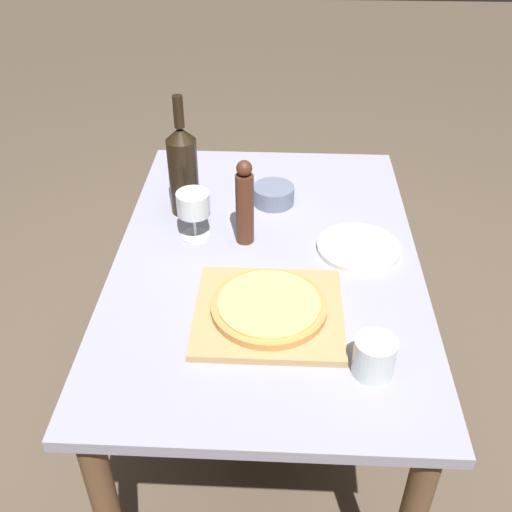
{
  "coord_description": "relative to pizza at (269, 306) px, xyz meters",
  "views": [
    {
      "loc": [
        0.03,
        -1.28,
        1.71
      ],
      "look_at": [
        -0.02,
        -0.08,
        0.82
      ],
      "focal_mm": 42.0,
      "sensor_mm": 36.0,
      "label": 1
    }
  ],
  "objects": [
    {
      "name": "pepper_mill",
      "position": [
        -0.07,
        0.3,
        0.09
      ],
      "size": [
        0.05,
        0.05,
        0.24
      ],
      "color": "#4C2819",
      "rests_on": "dining_table"
    },
    {
      "name": "wine_bottle",
      "position": [
        -0.26,
        0.45,
        0.11
      ],
      "size": [
        0.08,
        0.08,
        0.35
      ],
      "color": "black",
      "rests_on": "dining_table"
    },
    {
      "name": "small_bowl",
      "position": [
        -0.0,
        0.51,
        -0.0
      ],
      "size": [
        0.12,
        0.12,
        0.06
      ],
      "color": "slate",
      "rests_on": "dining_table"
    },
    {
      "name": "dining_table",
      "position": [
        -0.01,
        0.23,
        -0.15
      ],
      "size": [
        0.8,
        1.21,
        0.76
      ],
      "color": "#9393A8",
      "rests_on": "ground_plane"
    },
    {
      "name": "pizza",
      "position": [
        0.0,
        0.0,
        0.0
      ],
      "size": [
        0.27,
        0.27,
        0.02
      ],
      "color": "#C68947",
      "rests_on": "cutting_board"
    },
    {
      "name": "dinner_plate",
      "position": [
        0.23,
        0.28,
        -0.02
      ],
      "size": [
        0.22,
        0.22,
        0.01
      ],
      "color": "silver",
      "rests_on": "dining_table"
    },
    {
      "name": "wine_glass",
      "position": [
        -0.21,
        0.32,
        0.07
      ],
      "size": [
        0.09,
        0.09,
        0.14
      ],
      "color": "silver",
      "rests_on": "dining_table"
    },
    {
      "name": "ground_plane",
      "position": [
        -0.01,
        0.23,
        -0.79
      ],
      "size": [
        12.0,
        12.0,
        0.0
      ],
      "primitive_type": "plane",
      "color": "brown"
    },
    {
      "name": "drinking_tumbler",
      "position": [
        0.22,
        -0.16,
        0.01
      ],
      "size": [
        0.09,
        0.09,
        0.09
      ],
      "color": "silver",
      "rests_on": "dining_table"
    },
    {
      "name": "cutting_board",
      "position": [
        -0.0,
        0.0,
        -0.02
      ],
      "size": [
        0.34,
        0.32,
        0.02
      ],
      "color": "tan",
      "rests_on": "dining_table"
    }
  ]
}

